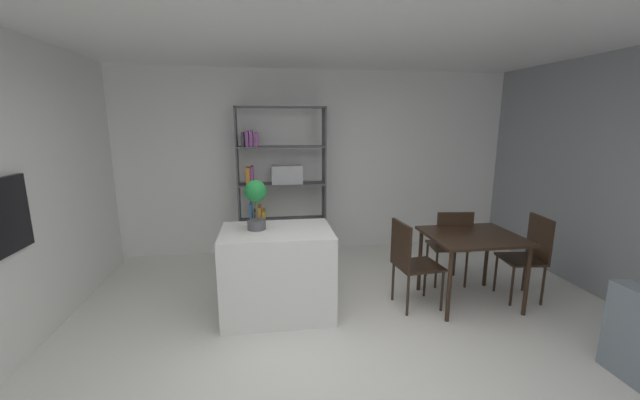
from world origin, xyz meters
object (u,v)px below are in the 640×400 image
object	(u,v)px
dining_chair_far	(451,241)
dining_chair_island_side	(410,258)
built_in_oven	(2,217)
potted_plant_on_island	(256,199)
kitchen_island	(277,272)
dining_chair_window_side	(530,251)
dining_table	(472,243)
open_bookshelf	(277,185)

from	to	relation	value
dining_chair_far	dining_chair_island_side	xyz separation A→B (m)	(-0.70, -0.46, -0.01)
built_in_oven	dining_chair_island_side	bearing A→B (deg)	7.21
potted_plant_on_island	dining_chair_island_side	distance (m)	1.73
kitchen_island	dining_chair_far	size ratio (longest dim) A/B	1.19
kitchen_island	dining_chair_far	bearing A→B (deg)	10.12
built_in_oven	dining_chair_window_side	size ratio (longest dim) A/B	0.64
built_in_oven	dining_table	xyz separation A→B (m)	(4.23, 0.46, -0.56)
open_bookshelf	dining_chair_window_side	size ratio (longest dim) A/B	2.28
built_in_oven	dining_table	size ratio (longest dim) A/B	0.63
kitchen_island	potted_plant_on_island	xyz separation A→B (m)	(-0.20, 0.05, 0.77)
kitchen_island	open_bookshelf	bearing A→B (deg)	87.85
dining_chair_far	dining_chair_island_side	bearing A→B (deg)	39.52
potted_plant_on_island	dining_chair_window_side	size ratio (longest dim) A/B	0.53
open_bookshelf	dining_table	distance (m)	2.73
potted_plant_on_island	dining_table	distance (m)	2.37
potted_plant_on_island	dining_chair_island_side	world-z (taller)	potted_plant_on_island
built_in_oven	potted_plant_on_island	world-z (taller)	built_in_oven
kitchen_island	dining_chair_island_side	xyz separation A→B (m)	(1.40, -0.08, 0.11)
built_in_oven	kitchen_island	size ratio (longest dim) A/B	0.55
dining_table	dining_chair_island_side	distance (m)	0.72
built_in_oven	open_bookshelf	bearing A→B (deg)	45.44
built_in_oven	dining_chair_far	bearing A→B (deg)	12.05
kitchen_island	dining_chair_far	world-z (taller)	dining_chair_far
kitchen_island	dining_chair_far	xyz separation A→B (m)	(2.10, 0.37, 0.11)
dining_chair_window_side	dining_chair_island_side	size ratio (longest dim) A/B	1.00
kitchen_island	dining_chair_far	distance (m)	2.13
dining_table	dining_chair_window_side	distance (m)	0.71
dining_chair_window_side	dining_chair_island_side	xyz separation A→B (m)	(-1.41, -0.00, -0.01)
potted_plant_on_island	dining_chair_window_side	world-z (taller)	potted_plant_on_island
dining_chair_far	dining_chair_window_side	xyz separation A→B (m)	(0.71, -0.45, 0.00)
kitchen_island	dining_chair_window_side	size ratio (longest dim) A/B	1.17
dining_chair_far	dining_chair_window_side	distance (m)	0.84
potted_plant_on_island	dining_table	world-z (taller)	potted_plant_on_island
kitchen_island	potted_plant_on_island	bearing A→B (deg)	166.34
dining_table	dining_chair_island_side	bearing A→B (deg)	-179.12
dining_chair_far	dining_chair_island_side	world-z (taller)	dining_chair_island_side
dining_table	dining_chair_island_side	world-z (taller)	dining_chair_island_side
potted_plant_on_island	open_bookshelf	world-z (taller)	open_bookshelf
dining_chair_window_side	open_bookshelf	bearing A→B (deg)	-116.81
built_in_oven	dining_chair_window_side	xyz separation A→B (m)	(4.93, 0.45, -0.69)
built_in_oven	dining_chair_window_side	world-z (taller)	built_in_oven
kitchen_island	dining_table	xyz separation A→B (m)	(2.11, -0.07, 0.24)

